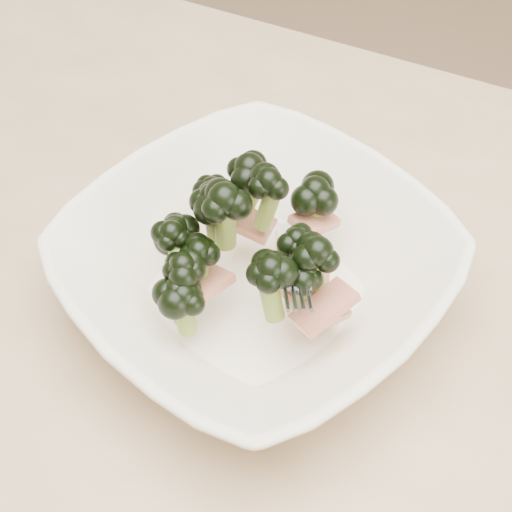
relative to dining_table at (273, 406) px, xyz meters
name	(u,v)px	position (x,y,z in m)	size (l,w,h in m)	color
dining_table	(273,406)	(0.00, 0.00, 0.00)	(1.20, 0.80, 0.75)	tan
broccoli_dish	(255,264)	(-0.04, 0.04, 0.14)	(0.36, 0.36, 0.12)	#F0E4CB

